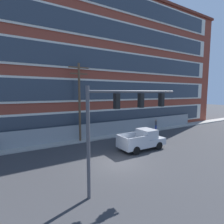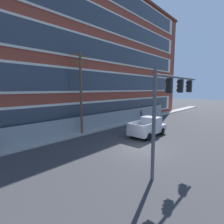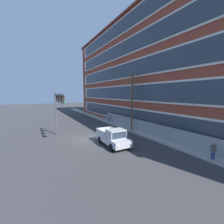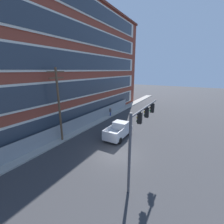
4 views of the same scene
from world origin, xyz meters
name	(u,v)px [view 2 (image 2 of 4)]	position (x,y,z in m)	size (l,w,h in m)	color
ground_plane	(142,149)	(0.00, 0.00, 0.00)	(160.00, 160.00, 0.00)	#38383A
sidewalk_building_side	(83,133)	(0.00, 7.98, 0.08)	(80.00, 1.79, 0.16)	#9E9B93
brick_mill_building	(47,51)	(-0.58, 14.15, 10.06)	(56.29, 11.14, 20.10)	brown
chain_link_fence	(111,119)	(5.20, 8.34, 0.99)	(30.89, 0.06, 1.95)	gray
traffic_signal_mast	(171,98)	(-1.91, -3.21, 4.56)	(6.56, 0.43, 6.18)	#4C4C51
pickup_truck_silver	(148,127)	(4.12, 1.76, 0.95)	(5.00, 2.20, 2.03)	#B2B5BA
utility_pole_near_corner	(81,90)	(-0.42, 7.63, 5.04)	(2.40, 0.26, 9.15)	brown
pedestrian_near_cabinet	(141,114)	(11.82, 7.56, 0.97)	(0.41, 0.47, 1.69)	navy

